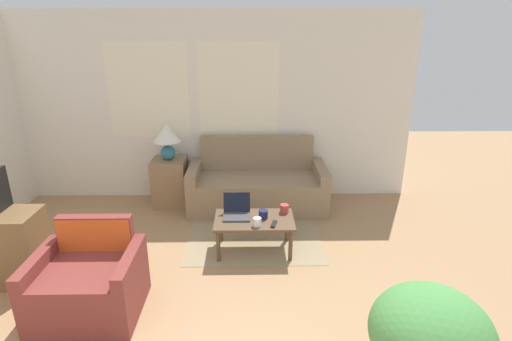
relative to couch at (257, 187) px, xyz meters
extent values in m
cube|color=white|center=(-0.79, 0.42, 1.01)|extent=(5.96, 0.05, 2.60)
cube|color=white|center=(-1.49, 0.40, 1.26)|extent=(1.10, 0.01, 1.30)
cube|color=white|center=(-0.25, 0.40, 1.26)|extent=(1.10, 0.01, 1.30)
cube|color=#9E8966|center=(-0.06, -0.64, -0.28)|extent=(1.56, 1.80, 0.01)
cube|color=#937A5B|center=(0.00, -0.07, -0.06)|extent=(1.58, 0.82, 0.45)
cube|color=#937A5B|center=(0.00, 0.28, 0.18)|extent=(1.58, 0.12, 0.94)
cube|color=#937A5B|center=(-0.86, -0.07, 0.02)|extent=(0.14, 0.82, 0.60)
cube|color=#937A5B|center=(0.86, -0.07, 0.02)|extent=(0.14, 0.82, 0.60)
cube|color=brown|center=(-1.50, -2.22, -0.06)|extent=(0.67, 0.73, 0.45)
cube|color=brown|center=(-1.50, -1.91, 0.11)|extent=(0.67, 0.10, 0.78)
cube|color=brown|center=(-1.88, -2.22, 0.00)|extent=(0.10, 0.73, 0.57)
cube|color=brown|center=(-1.12, -2.22, 0.00)|extent=(0.10, 0.73, 0.57)
cube|color=#D1511E|center=(-1.50, -1.96, 0.20)|extent=(0.65, 0.01, 0.56)
cube|color=#937551|center=(-1.22, 0.09, 0.04)|extent=(0.45, 0.45, 0.66)
ellipsoid|color=teal|center=(-1.22, 0.09, 0.47)|extent=(0.20, 0.20, 0.20)
cylinder|color=tan|center=(-1.22, 0.09, 0.60)|extent=(0.02, 0.02, 0.06)
cone|color=white|center=(-1.22, 0.09, 0.75)|extent=(0.37, 0.37, 0.24)
cube|color=brown|center=(-0.06, -1.21, 0.09)|extent=(0.87, 0.53, 0.03)
cylinder|color=brown|center=(-0.44, -1.42, -0.10)|extent=(0.04, 0.04, 0.36)
cylinder|color=brown|center=(0.32, -1.42, -0.10)|extent=(0.04, 0.04, 0.36)
cylinder|color=brown|center=(-0.44, -0.99, -0.10)|extent=(0.04, 0.04, 0.36)
cylinder|color=brown|center=(0.32, -0.99, -0.10)|extent=(0.04, 0.04, 0.36)
cube|color=#47474C|center=(-0.25, -1.18, 0.12)|extent=(0.30, 0.22, 0.02)
cube|color=black|center=(-0.25, -1.04, 0.23)|extent=(0.30, 0.07, 0.21)
cylinder|color=#B23D38|center=(0.28, -1.05, 0.15)|extent=(0.10, 0.10, 0.09)
cylinder|color=white|center=(-0.03, -1.37, 0.15)|extent=(0.09, 0.09, 0.09)
cylinder|color=#191E4C|center=(0.04, -1.19, 0.15)|extent=(0.10, 0.10, 0.09)
cube|color=black|center=(0.15, -1.35, 0.12)|extent=(0.08, 0.16, 0.02)
ellipsoid|color=#4C9347|center=(1.06, -3.07, 0.20)|extent=(0.79, 0.79, 0.59)
camera|label=1|loc=(-0.11, -5.13, 2.07)|focal=28.00mm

